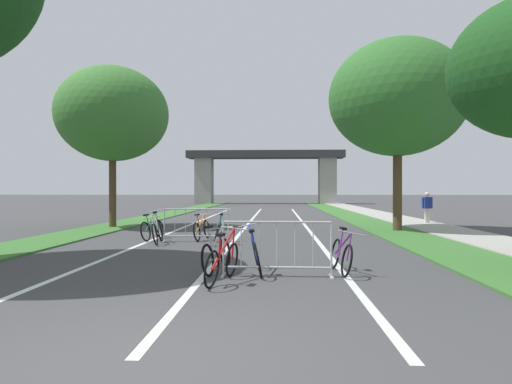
# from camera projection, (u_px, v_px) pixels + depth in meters

# --- Properties ---
(ground_plane) EXTENTS (300.00, 300.00, 0.00)m
(ground_plane) POSITION_uv_depth(u_px,v_px,m) (132.00, 361.00, 4.23)
(ground_plane) COLOR #3D3D3F
(grass_verge_left) EXTENTS (2.03, 59.19, 0.05)m
(grass_verge_left) POSITION_uv_depth(u_px,v_px,m) (164.00, 215.00, 28.70)
(grass_verge_left) COLOR #386B2D
(grass_verge_left) RESTS_ON ground
(grass_verge_right) EXTENTS (2.03, 59.19, 0.05)m
(grass_verge_right) POSITION_uv_depth(u_px,v_px,m) (348.00, 215.00, 28.14)
(grass_verge_right) COLOR #386B2D
(grass_verge_right) RESTS_ON ground
(sidewalk_path_right) EXTENTS (2.25, 59.19, 0.08)m
(sidewalk_path_right) POSITION_uv_depth(u_px,v_px,m) (382.00, 215.00, 28.04)
(sidewalk_path_right) COLOR #9E9B93
(sidewalk_path_right) RESTS_ON ground
(lane_stripe_center) EXTENTS (0.14, 34.24, 0.01)m
(lane_stripe_center) POSITION_uv_depth(u_px,v_px,m) (248.00, 224.00, 21.33)
(lane_stripe_center) COLOR silver
(lane_stripe_center) RESTS_ON ground
(lane_stripe_right_lane) EXTENTS (0.14, 34.24, 0.01)m
(lane_stripe_right_lane) POSITION_uv_depth(u_px,v_px,m) (304.00, 224.00, 21.21)
(lane_stripe_right_lane) COLOR silver
(lane_stripe_right_lane) RESTS_ON ground
(lane_stripe_left_lane) EXTENTS (0.14, 34.24, 0.01)m
(lane_stripe_left_lane) POSITION_uv_depth(u_px,v_px,m) (193.00, 224.00, 21.46)
(lane_stripe_left_lane) COLOR silver
(lane_stripe_left_lane) RESTS_ON ground
(overpass_bridge) EXTENTS (18.60, 3.15, 6.30)m
(overpass_bridge) POSITION_uv_depth(u_px,v_px,m) (265.00, 168.00, 53.08)
(overpass_bridge) COLOR #2D2D30
(overpass_bridge) RESTS_ON ground
(tree_left_cypress_far) EXTENTS (4.78, 4.78, 6.95)m
(tree_left_cypress_far) POSITION_uv_depth(u_px,v_px,m) (113.00, 114.00, 19.17)
(tree_left_cypress_far) COLOR #4C3823
(tree_left_cypress_far) RESTS_ON ground
(tree_right_pine_near) EXTENTS (5.37, 5.37, 7.54)m
(tree_right_pine_near) POSITION_uv_depth(u_px,v_px,m) (398.00, 98.00, 17.46)
(tree_right_pine_near) COLOR #4C3823
(tree_right_pine_near) RESTS_ON ground
(crowd_barrier_nearest) EXTENTS (2.09, 0.47, 1.05)m
(crowd_barrier_nearest) POSITION_uv_depth(u_px,v_px,m) (277.00, 249.00, 8.32)
(crowd_barrier_nearest) COLOR #ADADB2
(crowd_barrier_nearest) RESTS_ON ground
(crowd_barrier_second) EXTENTS (2.10, 0.56, 1.05)m
(crowd_barrier_second) POSITION_uv_depth(u_px,v_px,m) (196.00, 225.00, 14.03)
(crowd_barrier_second) COLOR #ADADB2
(crowd_barrier_second) RESTS_ON ground
(bicycle_purple_0) EXTENTS (0.55, 1.60, 0.89)m
(bicycle_purple_0) POSITION_uv_depth(u_px,v_px,m) (341.00, 255.00, 8.72)
(bicycle_purple_0) COLOR black
(bicycle_purple_0) RESTS_ON ground
(bicycle_silver_1) EXTENTS (0.52, 1.67, 0.95)m
(bicycle_silver_1) POSITION_uv_depth(u_px,v_px,m) (217.00, 254.00, 8.86)
(bicycle_silver_1) COLOR black
(bicycle_silver_1) RESTS_ON ground
(bicycle_blue_2) EXTENTS (0.57, 1.71, 0.97)m
(bicycle_blue_2) POSITION_uv_depth(u_px,v_px,m) (256.00, 254.00, 8.71)
(bicycle_blue_2) COLOR black
(bicycle_blue_2) RESTS_ON ground
(bicycle_red_3) EXTENTS (0.66, 1.67, 0.96)m
(bicycle_red_3) POSITION_uv_depth(u_px,v_px,m) (223.00, 262.00, 7.82)
(bicycle_red_3) COLOR black
(bicycle_red_3) RESTS_ON ground
(bicycle_orange_4) EXTENTS (0.46, 1.68, 0.87)m
(bicycle_orange_4) POSITION_uv_depth(u_px,v_px,m) (202.00, 229.00, 14.59)
(bicycle_orange_4) COLOR black
(bicycle_orange_4) RESTS_ON ground
(bicycle_teal_5) EXTENTS (0.50, 1.69, 1.00)m
(bicycle_teal_5) POSITION_uv_depth(u_px,v_px,m) (218.00, 232.00, 13.43)
(bicycle_teal_5) COLOR black
(bicycle_teal_5) RESTS_ON ground
(bicycle_green_6) EXTENTS (0.49, 1.64, 0.98)m
(bicycle_green_6) POSITION_uv_depth(u_px,v_px,m) (152.00, 229.00, 14.52)
(bicycle_green_6) COLOR black
(bicycle_green_6) RESTS_ON ground
(bicycle_white_7) EXTENTS (0.47, 1.62, 0.97)m
(bicycle_white_7) POSITION_uv_depth(u_px,v_px,m) (157.00, 231.00, 13.55)
(bicycle_white_7) COLOR black
(bicycle_white_7) RESTS_ON ground
(pedestrian_in_red_jacket) EXTENTS (0.54, 0.36, 1.54)m
(pedestrian_in_red_jacket) POSITION_uv_depth(u_px,v_px,m) (427.00, 205.00, 21.10)
(pedestrian_in_red_jacket) COLOR beige
(pedestrian_in_red_jacket) RESTS_ON ground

